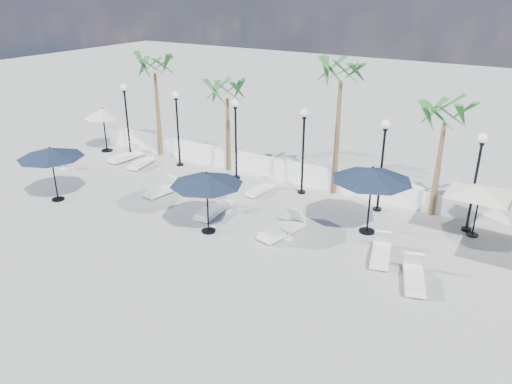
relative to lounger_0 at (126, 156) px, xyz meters
The scene contains 28 objects.
ground 11.44m from the lounger_0, 29.56° to the right, with size 100.00×100.00×0.00m, color gray.
balustrade 10.12m from the lounger_0, 10.59° to the left, with size 26.00×0.30×1.01m.
lamppost_0 2.46m from the lounger_0, 122.81° to the left, with size 0.36×0.36×3.84m.
lamppost_1 3.80m from the lounger_0, 16.28° to the left, with size 0.36×0.36×3.84m.
lamppost_2 6.88m from the lounger_0, ahead, with size 0.36×0.36×3.84m.
lamppost_3 10.23m from the lounger_0, ahead, with size 0.36×0.36×3.84m.
lamppost_4 13.66m from the lounger_0, ahead, with size 0.36×0.36×3.84m.
lamppost_5 17.11m from the lounger_0, ahead, with size 0.36×0.36×3.84m.
palm_0 4.69m from the lounger_0, 60.34° to the left, with size 2.60×2.60×5.50m.
palm_1 6.68m from the lounger_0, 16.95° to the left, with size 2.60×2.60×4.70m.
palm_2 12.27m from the lounger_0, ahead, with size 2.60×2.60×6.10m.
palm_3 15.97m from the lounger_0, ahead, with size 2.60×2.60×4.90m.
lounger_0 is the anchor object (origin of this frame).
lounger_1 5.36m from the lounger_0, 27.74° to the right, with size 0.82×1.85×0.67m.
lounger_2 1.37m from the lounger_0, 11.72° to the right, with size 0.97×1.93×0.69m.
lounger_3 8.36m from the lounger_0, ahead, with size 0.68×1.69×0.62m.
lounger_4 8.45m from the lounger_0, 20.93° to the right, with size 0.77×1.99×0.73m.
lounger_5 11.57m from the lounger_0, 15.65° to the right, with size 1.09×2.19×0.78m.
lounger_6 15.13m from the lounger_0, 11.03° to the right, with size 1.06×1.97×0.70m.
lounger_7 16.69m from the lounger_0, 13.31° to the right, with size 1.15×1.96×0.70m.
side_table_0 3.18m from the lounger_0, 124.04° to the right, with size 0.49×0.49×0.48m.
side_table_1 8.61m from the lounger_0, 16.89° to the right, with size 0.46×0.46×0.45m.
side_table_2 11.95m from the lounger_0, 15.96° to the right, with size 0.47×0.47×0.46m.
parasol_navy_left 5.83m from the lounger_0, 76.54° to the right, with size 2.75×2.75×2.43m.
parasol_navy_mid 9.86m from the lounger_0, 26.69° to the right, with size 2.70×2.70×2.42m.
parasol_navy_right 13.98m from the lounger_0, ahead, with size 2.96×2.96×2.65m.
parasol_cream_sq_a 17.31m from the lounger_0, ahead, with size 4.38×4.38×2.15m.
parasol_cream_small 2.83m from the lounger_0, 164.75° to the left, with size 2.02×2.02×2.48m.
Camera 1 is at (9.04, -12.10, 8.72)m, focal length 35.00 mm.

